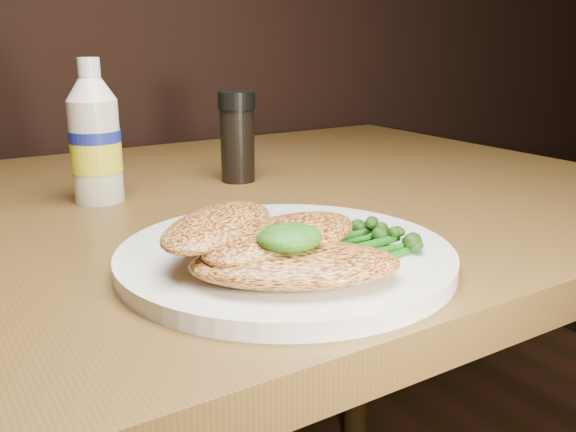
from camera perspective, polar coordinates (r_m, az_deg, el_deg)
plate at (r=0.54m, az=-0.22°, el=-3.71°), size 0.29×0.29×0.02m
chicken_front at (r=0.47m, az=0.67°, el=-4.43°), size 0.18×0.15×0.03m
chicken_mid at (r=0.50m, az=-0.47°, el=-1.98°), size 0.17×0.12×0.02m
chicken_back at (r=0.51m, az=-6.36°, el=-0.90°), size 0.15×0.14×0.02m
pesto_front at (r=0.47m, az=0.14°, el=-1.98°), size 0.06×0.06×0.02m
broccolini_bundle at (r=0.53m, az=5.62°, el=-2.32°), size 0.17×0.15×0.02m
mayo_bottle at (r=0.77m, az=-17.24°, el=7.38°), size 0.06×0.06×0.17m
pepper_grinder at (r=0.85m, az=-4.63°, el=7.19°), size 0.07×0.07×0.12m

